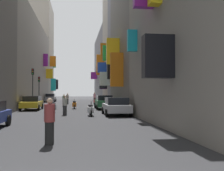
{
  "coord_description": "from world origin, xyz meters",
  "views": [
    {
      "loc": [
        0.68,
        -3.1,
        1.88
      ],
      "look_at": [
        4.18,
        22.11,
        2.5
      ],
      "focal_mm": 40.55,
      "sensor_mm": 36.0,
      "label": 1
    }
  ],
  "objects_px": {
    "scooter_red": "(97,101)",
    "pedestrian_mid_street": "(95,98)",
    "pedestrian_near_left": "(65,105)",
    "traffic_light_near_corner": "(39,86)",
    "parked_car_green": "(104,102)",
    "parked_car_silver": "(116,106)",
    "pedestrian_near_right": "(50,121)",
    "pedestrian_far_away": "(67,99)",
    "pedestrian_crossing": "(64,100)",
    "parked_car_grey": "(50,98)",
    "scooter_orange": "(74,105)",
    "parked_car_yellow": "(32,103)",
    "traffic_light_far_corner": "(33,81)",
    "scooter_black": "(99,103)",
    "scooter_white": "(91,110)",
    "scooter_silver": "(53,107)"
  },
  "relations": [
    {
      "from": "parked_car_grey",
      "to": "scooter_black",
      "type": "relative_size",
      "value": 2.27
    },
    {
      "from": "scooter_red",
      "to": "pedestrian_mid_street",
      "type": "relative_size",
      "value": 0.99
    },
    {
      "from": "parked_car_silver",
      "to": "scooter_white",
      "type": "bearing_deg",
      "value": -175.5
    },
    {
      "from": "pedestrian_crossing",
      "to": "pedestrian_mid_street",
      "type": "xyz_separation_m",
      "value": [
        4.49,
        7.04,
        0.13
      ]
    },
    {
      "from": "scooter_black",
      "to": "scooter_silver",
      "type": "height_order",
      "value": "same"
    },
    {
      "from": "parked_car_silver",
      "to": "scooter_white",
      "type": "distance_m",
      "value": 2.08
    },
    {
      "from": "pedestrian_near_left",
      "to": "traffic_light_near_corner",
      "type": "xyz_separation_m",
      "value": [
        -4.27,
        15.44,
        1.95
      ]
    },
    {
      "from": "pedestrian_mid_street",
      "to": "traffic_light_far_corner",
      "type": "relative_size",
      "value": 0.38
    },
    {
      "from": "parked_car_yellow",
      "to": "scooter_black",
      "type": "height_order",
      "value": "parked_car_yellow"
    },
    {
      "from": "parked_car_yellow",
      "to": "scooter_black",
      "type": "relative_size",
      "value": 2.1
    },
    {
      "from": "scooter_white",
      "to": "traffic_light_near_corner",
      "type": "bearing_deg",
      "value": 111.09
    },
    {
      "from": "parked_car_grey",
      "to": "pedestrian_near_left",
      "type": "height_order",
      "value": "pedestrian_near_left"
    },
    {
      "from": "parked_car_grey",
      "to": "scooter_red",
      "type": "bearing_deg",
      "value": -51.25
    },
    {
      "from": "parked_car_yellow",
      "to": "scooter_red",
      "type": "distance_m",
      "value": 12.82
    },
    {
      "from": "parked_car_green",
      "to": "scooter_black",
      "type": "xyz_separation_m",
      "value": [
        -0.17,
        5.05,
        -0.32
      ]
    },
    {
      "from": "pedestrian_crossing",
      "to": "pedestrian_far_away",
      "type": "distance_m",
      "value": 5.07
    },
    {
      "from": "parked_car_grey",
      "to": "traffic_light_near_corner",
      "type": "height_order",
      "value": "traffic_light_near_corner"
    },
    {
      "from": "parked_car_green",
      "to": "pedestrian_mid_street",
      "type": "relative_size",
      "value": 2.41
    },
    {
      "from": "scooter_red",
      "to": "parked_car_green",
      "type": "bearing_deg",
      "value": -89.81
    },
    {
      "from": "parked_car_green",
      "to": "pedestrian_near_right",
      "type": "relative_size",
      "value": 2.58
    },
    {
      "from": "scooter_red",
      "to": "pedestrian_near_right",
      "type": "xyz_separation_m",
      "value": [
        -3.85,
        -28.14,
        0.36
      ]
    },
    {
      "from": "scooter_white",
      "to": "pedestrian_crossing",
      "type": "relative_size",
      "value": 1.24
    },
    {
      "from": "parked_car_green",
      "to": "pedestrian_near_left",
      "type": "relative_size",
      "value": 2.72
    },
    {
      "from": "parked_car_green",
      "to": "scooter_orange",
      "type": "distance_m",
      "value": 3.35
    },
    {
      "from": "pedestrian_near_right",
      "to": "parked_car_green",
      "type": "bearing_deg",
      "value": 77.86
    },
    {
      "from": "parked_car_grey",
      "to": "parked_car_yellow",
      "type": "bearing_deg",
      "value": -89.53
    },
    {
      "from": "parked_car_yellow",
      "to": "scooter_white",
      "type": "bearing_deg",
      "value": -51.6
    },
    {
      "from": "parked_car_silver",
      "to": "parked_car_yellow",
      "type": "relative_size",
      "value": 1.0
    },
    {
      "from": "pedestrian_crossing",
      "to": "pedestrian_mid_street",
      "type": "distance_m",
      "value": 8.35
    },
    {
      "from": "scooter_black",
      "to": "pedestrian_mid_street",
      "type": "bearing_deg",
      "value": 89.6
    },
    {
      "from": "parked_car_green",
      "to": "parked_car_silver",
      "type": "xyz_separation_m",
      "value": [
        0.2,
        -7.29,
        -0.03
      ]
    },
    {
      "from": "scooter_red",
      "to": "scooter_orange",
      "type": "relative_size",
      "value": 0.93
    },
    {
      "from": "parked_car_yellow",
      "to": "pedestrian_near_left",
      "type": "bearing_deg",
      "value": -59.85
    },
    {
      "from": "pedestrian_crossing",
      "to": "traffic_light_near_corner",
      "type": "relative_size",
      "value": 0.39
    },
    {
      "from": "pedestrian_near_left",
      "to": "scooter_red",
      "type": "bearing_deg",
      "value": 77.0
    },
    {
      "from": "pedestrian_near_left",
      "to": "pedestrian_mid_street",
      "type": "xyz_separation_m",
      "value": [
        3.77,
        19.85,
        0.11
      ]
    },
    {
      "from": "scooter_black",
      "to": "scooter_red",
      "type": "xyz_separation_m",
      "value": [
        0.14,
        5.05,
        -0.0
      ]
    },
    {
      "from": "pedestrian_far_away",
      "to": "pedestrian_crossing",
      "type": "bearing_deg",
      "value": -93.06
    },
    {
      "from": "scooter_red",
      "to": "traffic_light_far_corner",
      "type": "xyz_separation_m",
      "value": [
        -8.2,
        -5.8,
        2.7
      ]
    },
    {
      "from": "pedestrian_mid_street",
      "to": "traffic_light_far_corner",
      "type": "xyz_separation_m",
      "value": [
        -8.12,
        -8.99,
        2.28
      ]
    },
    {
      "from": "parked_car_green",
      "to": "scooter_red",
      "type": "bearing_deg",
      "value": 90.19
    },
    {
      "from": "pedestrian_crossing",
      "to": "traffic_light_near_corner",
      "type": "distance_m",
      "value": 4.83
    },
    {
      "from": "pedestrian_near_left",
      "to": "traffic_light_near_corner",
      "type": "distance_m",
      "value": 16.14
    },
    {
      "from": "parked_car_yellow",
      "to": "traffic_light_far_corner",
      "type": "height_order",
      "value": "traffic_light_far_corner"
    },
    {
      "from": "scooter_silver",
      "to": "traffic_light_near_corner",
      "type": "bearing_deg",
      "value": 103.79
    },
    {
      "from": "scooter_white",
      "to": "scooter_red",
      "type": "distance_m",
      "value": 17.65
    },
    {
      "from": "scooter_orange",
      "to": "scooter_silver",
      "type": "bearing_deg",
      "value": -112.74
    },
    {
      "from": "traffic_light_near_corner",
      "to": "scooter_black",
      "type": "bearing_deg",
      "value": -25.66
    },
    {
      "from": "parked_car_yellow",
      "to": "parked_car_green",
      "type": "bearing_deg",
      "value": 2.37
    },
    {
      "from": "parked_car_green",
      "to": "scooter_black",
      "type": "height_order",
      "value": "parked_car_green"
    }
  ]
}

